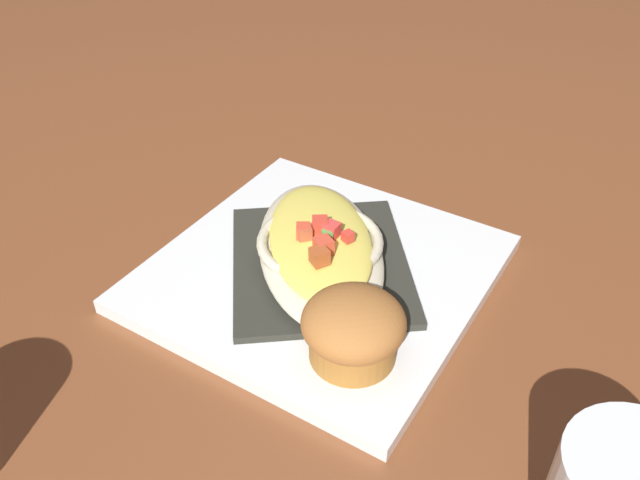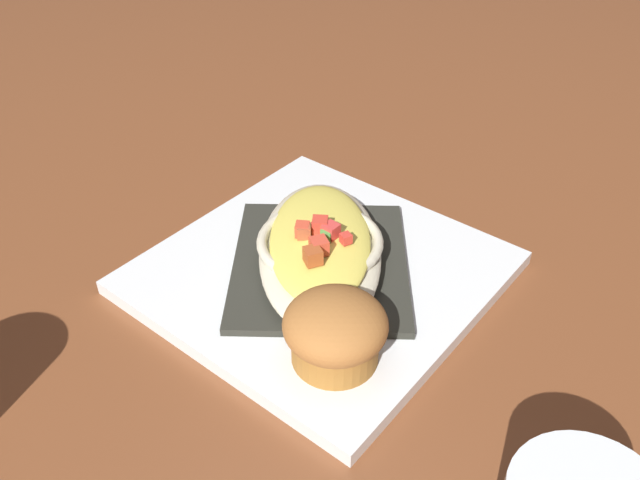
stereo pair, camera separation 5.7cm
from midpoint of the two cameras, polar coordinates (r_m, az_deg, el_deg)
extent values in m
plane|color=brown|center=(0.59, -2.73, -3.42)|extent=(2.60, 2.60, 0.00)
cube|color=white|center=(0.59, -2.75, -2.93)|extent=(0.29, 0.29, 0.01)
cube|color=#2C2C25|center=(0.58, -2.78, -2.17)|extent=(0.23, 0.22, 0.01)
ellipsoid|color=beige|center=(0.57, -2.83, -0.92)|extent=(0.23, 0.21, 0.03)
torus|color=beige|center=(0.57, -2.86, -0.21)|extent=(0.15, 0.15, 0.01)
ellipsoid|color=#DECE54|center=(0.57, -2.86, -0.05)|extent=(0.19, 0.17, 0.02)
cube|color=#4F9942|center=(0.55, -2.34, 0.23)|extent=(0.01, 0.01, 0.01)
cube|color=#D64731|center=(0.53, -2.73, -0.64)|extent=(0.02, 0.02, 0.01)
cube|color=#B45333|center=(0.55, -4.27, 0.57)|extent=(0.02, 0.02, 0.01)
cube|color=red|center=(0.55, -0.76, -0.04)|extent=(0.01, 0.01, 0.01)
cube|color=#D34633|center=(0.55, -2.75, 0.71)|extent=(0.01, 0.01, 0.01)
cube|color=#CF4C38|center=(0.56, -2.91, 1.08)|extent=(0.02, 0.02, 0.01)
cube|color=#D83F3A|center=(0.55, -1.87, 0.82)|extent=(0.01, 0.01, 0.01)
cube|color=red|center=(0.55, -2.57, 0.96)|extent=(0.02, 0.02, 0.01)
cube|color=#AE4E24|center=(0.52, -3.14, -1.52)|extent=(0.02, 0.02, 0.01)
cube|color=#D7482F|center=(0.55, -4.39, 0.68)|extent=(0.02, 0.02, 0.01)
cube|color=#D6463B|center=(0.56, -3.39, 1.08)|extent=(0.01, 0.01, 0.01)
cylinder|color=#A1692B|center=(0.50, -0.44, -9.03)|extent=(0.07, 0.07, 0.03)
ellipsoid|color=#A56731|center=(0.48, -0.45, -7.26)|extent=(0.08, 0.08, 0.04)
ellipsoid|color=#4C0F23|center=(0.48, -0.45, -6.49)|extent=(0.03, 0.03, 0.01)
camera|label=1|loc=(0.03, -92.86, -2.20)|focal=37.11mm
camera|label=2|loc=(0.03, 87.14, 2.20)|focal=37.11mm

